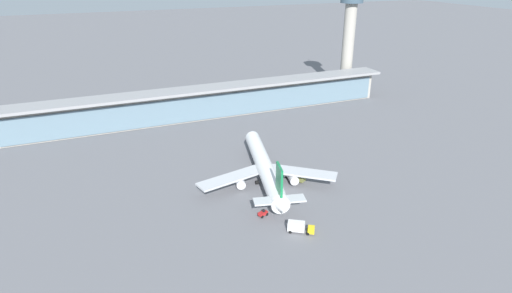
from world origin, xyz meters
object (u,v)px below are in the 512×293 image
at_px(control_tower, 349,32).
at_px(service_truck_under_wing_olive, 294,175).
at_px(airliner_on_stand, 265,168).
at_px(service_truck_mid_apron_yellow, 299,227).
at_px(service_truck_near_nose_red, 263,213).

bearing_deg(control_tower, service_truck_under_wing_olive, -132.26).
bearing_deg(airliner_on_stand, service_truck_under_wing_olive, -14.60).
distance_m(service_truck_mid_apron_yellow, control_tower, 145.86).
bearing_deg(airliner_on_stand, service_truck_mid_apron_yellow, -96.08).
height_order(airliner_on_stand, service_truck_near_nose_red, airliner_on_stand).
height_order(service_truck_near_nose_red, service_truck_under_wing_olive, service_truck_under_wing_olive).
xyz_separation_m(airliner_on_stand, service_truck_under_wing_olive, (9.61, -2.50, -3.41)).
xyz_separation_m(service_truck_under_wing_olive, control_tower, (75.79, 83.41, 31.76)).
bearing_deg(airliner_on_stand, control_tower, 43.45).
bearing_deg(service_truck_mid_apron_yellow, airliner_on_stand, 83.92).
bearing_deg(service_truck_near_nose_red, airliner_on_stand, 64.65).
relative_size(airliner_on_stand, service_truck_mid_apron_yellow, 8.16).
bearing_deg(control_tower, airliner_on_stand, -136.55).
relative_size(airliner_on_stand, service_truck_near_nose_red, 18.35).
bearing_deg(service_truck_mid_apron_yellow, control_tower, 51.49).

